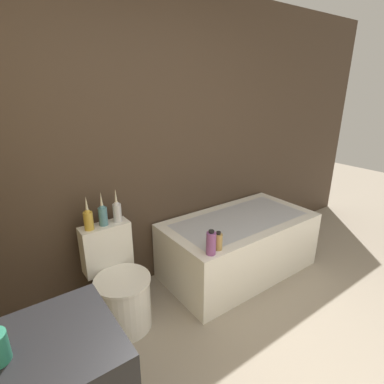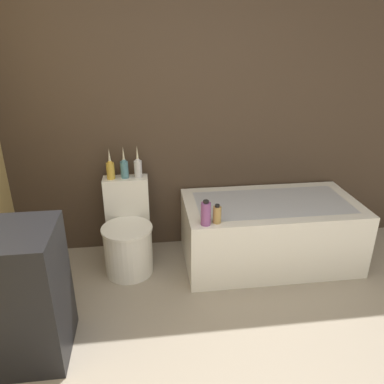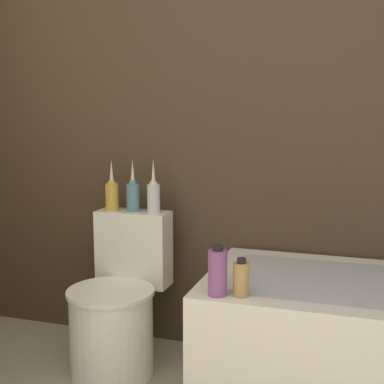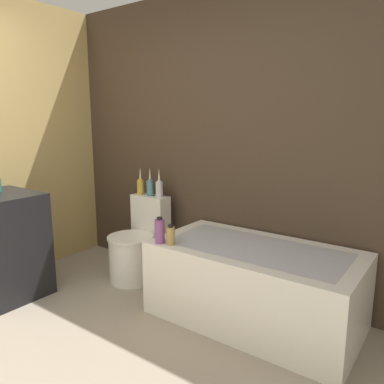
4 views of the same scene
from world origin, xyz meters
The scene contains 8 objects.
wall_back_tiled centered at (0.00, 2.09, 1.30)m, with size 6.40×0.06×2.60m.
bathtub centered at (0.82, 1.64, 0.29)m, with size 1.51×0.80×0.58m.
toilet centered at (-0.43, 1.68, 0.31)m, with size 0.43×0.58×0.77m.
vase_gold centered at (-0.55, 1.88, 0.86)m, with size 0.07×0.07×0.27m.
vase_silver centered at (-0.43, 1.89, 0.86)m, with size 0.07×0.07×0.28m.
vase_bronze centered at (-0.32, 1.89, 0.87)m, with size 0.07×0.07×0.28m.
shampoo_bottle_tall centered at (0.18, 1.32, 0.67)m, with size 0.08×0.08×0.20m.
shampoo_bottle_short centered at (0.27, 1.33, 0.65)m, with size 0.06×0.06×0.15m.
Camera 1 is at (-1.12, -0.24, 1.81)m, focal length 28.00 mm.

